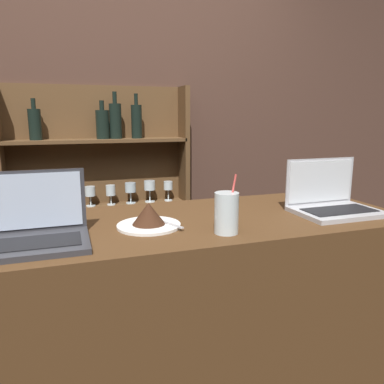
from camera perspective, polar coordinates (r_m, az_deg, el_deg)
name	(u,v)px	position (r m, az deg, el deg)	size (l,w,h in m)	color
bar_counter	(143,352)	(1.63, -7.40, -23.07)	(2.10, 0.65, 1.06)	#4C3019
back_wall	(105,133)	(2.45, -13.09, 8.72)	(7.00, 0.06, 2.70)	#4C3328
back_shelf	(101,209)	(2.43, -13.69, -2.59)	(1.11, 0.18, 1.64)	brown
laptop_near	(32,229)	(1.27, -23.22, -5.27)	(0.34, 0.24, 0.22)	#333338
laptop_far	(331,201)	(1.65, 20.48, -1.36)	(0.34, 0.24, 0.21)	#ADADB2
cake_plate	(149,217)	(1.35, -6.60, -3.85)	(0.23, 0.23, 0.09)	white
water_glass	(226,213)	(1.27, 5.28, -3.19)	(0.08, 0.08, 0.20)	silver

